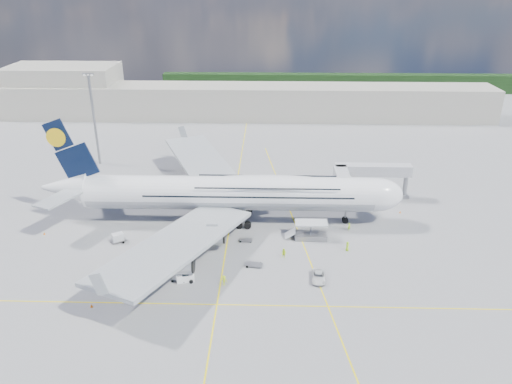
{
  "coord_description": "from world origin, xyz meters",
  "views": [
    {
      "loc": [
        8.33,
        -87.22,
        50.1
      ],
      "look_at": [
        5.64,
        8.0,
        7.94
      ],
      "focal_mm": 35.0,
      "sensor_mm": 36.0,
      "label": 1
    }
  ],
  "objects_px": {
    "dolly_row_c": "(179,276)",
    "crew_wing": "(185,262)",
    "light_mast": "(94,118)",
    "dolly_nose_far": "(254,264)",
    "dolly_row_b": "(173,249)",
    "catering_truck_outer": "(192,164)",
    "cone_wing_left_inner": "(205,207)",
    "crew_tug": "(224,280)",
    "service_van": "(319,277)",
    "jet_bridge": "(361,175)",
    "cone_tail": "(44,233)",
    "dolly_back": "(118,238)",
    "cone_wing_right_outer": "(91,306)",
    "catering_truck_inner": "(229,192)",
    "crew_nose": "(349,227)",
    "dolly_nose_near": "(246,240)",
    "cone_wing_left_outer": "(193,186)",
    "crew_van": "(347,246)",
    "airliner": "(231,193)",
    "crew_loader": "(284,253)",
    "dolly_row_a": "(126,257)",
    "cone_wing_right_inner": "(189,265)",
    "cone_nose": "(400,212)",
    "baggage_tug": "(185,277)",
    "cargo_loader": "(310,233)"
  },
  "relations": [
    {
      "from": "crew_van",
      "to": "cone_tail",
      "type": "xyz_separation_m",
      "value": [
        -62.13,
        4.8,
        -0.71
      ]
    },
    {
      "from": "dolly_row_a",
      "to": "cone_wing_right_inner",
      "type": "bearing_deg",
      "value": -15.5
    },
    {
      "from": "cargo_loader",
      "to": "crew_nose",
      "type": "distance_m",
      "value": 9.29
    },
    {
      "from": "dolly_nose_near",
      "to": "cone_wing_left_outer",
      "type": "relative_size",
      "value": 5.74
    },
    {
      "from": "crew_van",
      "to": "cone_nose",
      "type": "bearing_deg",
      "value": -47.77
    },
    {
      "from": "jet_bridge",
      "to": "cone_tail",
      "type": "relative_size",
      "value": 34.55
    },
    {
      "from": "light_mast",
      "to": "dolly_nose_far",
      "type": "relative_size",
      "value": 7.47
    },
    {
      "from": "crew_van",
      "to": "cargo_loader",
      "type": "bearing_deg",
      "value": 47.34
    },
    {
      "from": "crew_van",
      "to": "cone_wing_right_outer",
      "type": "bearing_deg",
      "value": 105.85
    },
    {
      "from": "dolly_row_a",
      "to": "cone_wing_left_inner",
      "type": "height_order",
      "value": "cone_wing_left_inner"
    },
    {
      "from": "cone_wing_left_inner",
      "to": "cone_wing_left_outer",
      "type": "height_order",
      "value": "cone_wing_left_inner"
    },
    {
      "from": "dolly_back",
      "to": "crew_tug",
      "type": "distance_m",
      "value": 27.0
    },
    {
      "from": "cone_wing_left_outer",
      "to": "light_mast",
      "type": "bearing_deg",
      "value": 150.83
    },
    {
      "from": "dolly_row_c",
      "to": "crew_wing",
      "type": "relative_size",
      "value": 1.93
    },
    {
      "from": "dolly_nose_far",
      "to": "crew_tug",
      "type": "distance_m",
      "value": 8.08
    },
    {
      "from": "service_van",
      "to": "cone_tail",
      "type": "distance_m",
      "value": 57.68
    },
    {
      "from": "crew_loader",
      "to": "cone_wing_left_outer",
      "type": "bearing_deg",
      "value": 152.61
    },
    {
      "from": "crew_wing",
      "to": "cone_tail",
      "type": "relative_size",
      "value": 2.96
    },
    {
      "from": "cargo_loader",
      "to": "dolly_nose_far",
      "type": "distance_m",
      "value": 15.67
    },
    {
      "from": "crew_nose",
      "to": "crew_tug",
      "type": "height_order",
      "value": "crew_tug"
    },
    {
      "from": "dolly_row_a",
      "to": "dolly_back",
      "type": "xyz_separation_m",
      "value": [
        -3.33,
        6.42,
        0.66
      ]
    },
    {
      "from": "dolly_nose_near",
      "to": "cone_wing_left_outer",
      "type": "xyz_separation_m",
      "value": [
        -14.65,
        27.6,
        -0.06
      ]
    },
    {
      "from": "catering_truck_outer",
      "to": "crew_van",
      "type": "distance_m",
      "value": 56.16
    },
    {
      "from": "catering_truck_inner",
      "to": "crew_nose",
      "type": "distance_m",
      "value": 30.32
    },
    {
      "from": "dolly_row_c",
      "to": "cone_wing_left_inner",
      "type": "relative_size",
      "value": 6.19
    },
    {
      "from": "dolly_row_a",
      "to": "baggage_tug",
      "type": "distance_m",
      "value": 14.41
    },
    {
      "from": "dolly_row_b",
      "to": "catering_truck_outer",
      "type": "bearing_deg",
      "value": 69.33
    },
    {
      "from": "dolly_back",
      "to": "cone_wing_right_outer",
      "type": "relative_size",
      "value": 5.54
    },
    {
      "from": "crew_van",
      "to": "crew_loader",
      "type": "bearing_deg",
      "value": 96.24
    },
    {
      "from": "baggage_tug",
      "to": "cone_tail",
      "type": "relative_size",
      "value": 6.14
    },
    {
      "from": "light_mast",
      "to": "cone_wing_left_inner",
      "type": "height_order",
      "value": "light_mast"
    },
    {
      "from": "crew_loader",
      "to": "cone_tail",
      "type": "xyz_separation_m",
      "value": [
        -49.65,
        7.9,
        -0.75
      ]
    },
    {
      "from": "dolly_back",
      "to": "crew_van",
      "type": "height_order",
      "value": "crew_van"
    },
    {
      "from": "light_mast",
      "to": "service_van",
      "type": "height_order",
      "value": "light_mast"
    },
    {
      "from": "light_mast",
      "to": "cone_wing_left_inner",
      "type": "xyz_separation_m",
      "value": [
        33.57,
        -28.77,
        -12.96
      ]
    },
    {
      "from": "dolly_back",
      "to": "crew_tug",
      "type": "bearing_deg",
      "value": -63.46
    },
    {
      "from": "dolly_row_c",
      "to": "cone_tail",
      "type": "bearing_deg",
      "value": 170.45
    },
    {
      "from": "dolly_row_a",
      "to": "cone_tail",
      "type": "height_order",
      "value": "cone_tail"
    },
    {
      "from": "jet_bridge",
      "to": "service_van",
      "type": "xyz_separation_m",
      "value": [
        -12.49,
        -33.28,
        -6.16
      ]
    },
    {
      "from": "catering_truck_outer",
      "to": "cone_wing_right_outer",
      "type": "distance_m",
      "value": 62.24
    },
    {
      "from": "dolly_back",
      "to": "cargo_loader",
      "type": "bearing_deg",
      "value": -26.7
    },
    {
      "from": "jet_bridge",
      "to": "catering_truck_outer",
      "type": "relative_size",
      "value": 2.97
    },
    {
      "from": "light_mast",
      "to": "crew_van",
      "type": "distance_m",
      "value": 80.18
    },
    {
      "from": "baggage_tug",
      "to": "crew_nose",
      "type": "distance_m",
      "value": 37.37
    },
    {
      "from": "service_van",
      "to": "cone_wing_left_inner",
      "type": "relative_size",
      "value": 9.95
    },
    {
      "from": "airliner",
      "to": "catering_truck_outer",
      "type": "relative_size",
      "value": 12.51
    },
    {
      "from": "cone_tail",
      "to": "dolly_row_a",
      "type": "bearing_deg",
      "value": -24.78
    },
    {
      "from": "jet_bridge",
      "to": "dolly_back",
      "type": "xyz_separation_m",
      "value": [
        -51.82,
        -20.77,
        -5.85
      ]
    },
    {
      "from": "dolly_row_b",
      "to": "service_van",
      "type": "distance_m",
      "value": 28.8
    },
    {
      "from": "crew_tug",
      "to": "cone_wing_left_inner",
      "type": "xyz_separation_m",
      "value": [
        -7.14,
        30.67,
        -0.72
      ]
    }
  ]
}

